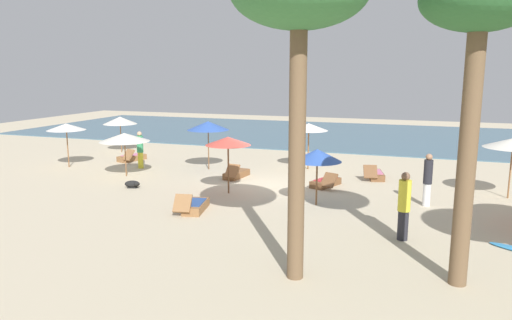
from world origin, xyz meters
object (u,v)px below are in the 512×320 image
(umbrella_5, at_px, (208,126))
(dog, at_px, (133,184))
(umbrella_7, at_px, (66,127))
(person_0, at_px, (140,149))
(umbrella_2, at_px, (120,120))
(lounger_5, at_px, (375,175))
(umbrella_0, at_px, (317,155))
(lounger_0, at_px, (236,174))
(umbrella_1, at_px, (124,137))
(person_2, at_px, (404,206))
(umbrella_3, at_px, (309,127))
(umbrella_4, at_px, (228,141))
(palm_2, at_px, (479,16))
(lounger_1, at_px, (132,157))
(lounger_2, at_px, (326,182))
(lounger_3, at_px, (195,206))
(palm_1, at_px, (299,0))
(person_1, at_px, (428,179))

(umbrella_5, relative_size, dog, 3.38)
(umbrella_7, height_order, person_0, umbrella_7)
(umbrella_2, relative_size, lounger_5, 1.16)
(umbrella_0, bearing_deg, lounger_0, 143.63)
(dog, bearing_deg, person_0, 118.20)
(umbrella_1, relative_size, person_2, 1.14)
(umbrella_2, height_order, umbrella_3, umbrella_3)
(umbrella_1, xyz_separation_m, umbrella_2, (-4.04, 5.47, 0.08))
(umbrella_4, bearing_deg, dog, -172.63)
(lounger_5, relative_size, palm_2, 0.26)
(lounger_1, relative_size, lounger_2, 0.99)
(lounger_5, relative_size, person_0, 0.99)
(umbrella_2, relative_size, lounger_0, 1.20)
(lounger_2, relative_size, dog, 2.60)
(dog, bearing_deg, lounger_2, 21.18)
(lounger_3, height_order, lounger_5, lounger_3)
(person_2, xyz_separation_m, palm_2, (1.30, -2.56, 4.78))
(umbrella_7, relative_size, person_2, 1.11)
(lounger_5, bearing_deg, lounger_1, 179.59)
(lounger_2, height_order, palm_1, palm_1)
(umbrella_3, bearing_deg, person_0, -162.52)
(umbrella_3, xyz_separation_m, lounger_5, (3.27, -1.04, -1.87))
(umbrella_4, height_order, person_1, umbrella_4)
(umbrella_2, bearing_deg, palm_2, -35.65)
(lounger_2, distance_m, lounger_3, 6.06)
(lounger_0, bearing_deg, umbrella_4, -74.46)
(umbrella_3, relative_size, person_0, 1.23)
(umbrella_3, xyz_separation_m, umbrella_4, (-1.84, -5.56, 0.00))
(lounger_2, height_order, lounger_3, lounger_3)
(person_2, bearing_deg, lounger_2, 120.53)
(umbrella_7, distance_m, person_1, 16.76)
(umbrella_3, distance_m, lounger_5, 3.91)
(lounger_2, relative_size, person_0, 0.99)
(lounger_0, distance_m, dog, 4.54)
(lounger_3, bearing_deg, umbrella_4, 86.36)
(umbrella_4, distance_m, umbrella_5, 4.74)
(umbrella_4, height_order, palm_1, palm_1)
(person_0, bearing_deg, umbrella_5, 13.90)
(umbrella_2, relative_size, person_2, 1.06)
(umbrella_2, bearing_deg, lounger_5, -8.78)
(lounger_3, bearing_deg, palm_2, -21.36)
(lounger_0, relative_size, lounger_1, 0.97)
(lounger_2, xyz_separation_m, palm_1, (1.05, -8.96, 5.96))
(umbrella_3, height_order, lounger_2, umbrella_3)
(palm_2, height_order, dog, palm_2)
(lounger_3, bearing_deg, lounger_0, 96.20)
(umbrella_4, height_order, lounger_2, umbrella_4)
(umbrella_7, xyz_separation_m, person_0, (3.48, 0.97, -1.07))
(palm_1, height_order, dog, palm_1)
(lounger_1, relative_size, person_1, 0.95)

